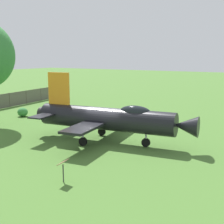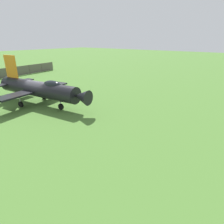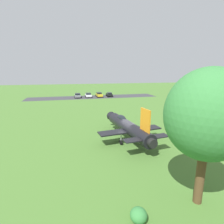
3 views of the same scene
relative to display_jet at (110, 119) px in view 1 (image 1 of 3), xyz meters
name	(u,v)px [view 1 (image 1 of 3)]	position (x,y,z in m)	size (l,w,h in m)	color
ground_plane	(105,142)	(-0.06, 0.37, -1.75)	(200.00, 200.00, 0.00)	#47722D
display_jet	(110,119)	(0.00, 0.00, 0.00)	(8.32, 12.12, 4.91)	black
shrub_near_fence	(23,112)	(3.21, 12.70, -1.30)	(1.03, 1.05, 0.90)	#387F3D
info_plaque	(63,165)	(-7.11, -1.82, -0.90)	(0.66, 0.50, 1.14)	#333333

